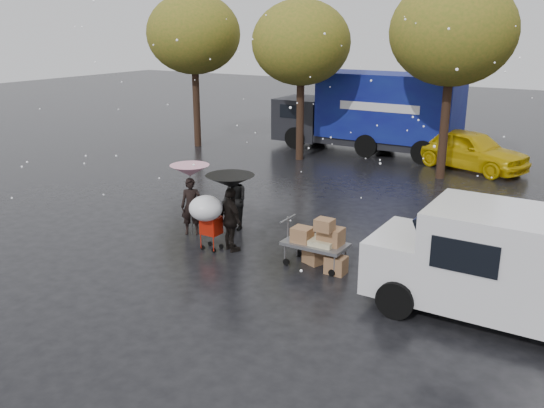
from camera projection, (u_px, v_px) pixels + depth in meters
The scene contains 14 objects.
ground at pixel (230, 250), 14.64m from camera, with size 90.00×90.00×0.00m, color black.
person_pink at pixel (191, 206), 15.55m from camera, with size 0.57×0.37×1.56m, color black.
person_middle at pixel (234, 200), 15.93m from camera, with size 0.81×0.63×1.67m, color black.
person_black at pixel (231, 220), 14.35m from camera, with size 0.97×0.40×1.65m, color black.
umbrella_pink at pixel (190, 171), 15.26m from camera, with size 1.05×1.05×1.93m.
umbrella_black at pixel (230, 181), 14.05m from camera, with size 1.21×1.21×1.98m.
vendor_cart at pixel (318, 238), 13.41m from camera, with size 1.52×0.80×1.27m.
shopping_cart at pixel (207, 211), 14.24m from camera, with size 0.84×0.84×1.46m.
white_van at pixel (509, 265), 10.80m from camera, with size 4.91×2.18×2.20m.
blue_truck at pixel (371, 113), 25.50m from camera, with size 8.30×2.60×3.50m.
box_ground_near at pixel (336, 265), 13.20m from camera, with size 0.46×0.37×0.41m, color brown.
box_ground_far at pixel (313, 256), 13.78m from camera, with size 0.45×0.35×0.35m, color brown.
yellow_taxi at pixel (470, 150), 22.65m from camera, with size 1.85×4.61×1.57m, color yellow.
tree_row at pixel (372, 38), 21.51m from camera, with size 21.60×4.40×7.12m.
Camera 1 is at (8.06, -11.04, 5.47)m, focal length 38.00 mm.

